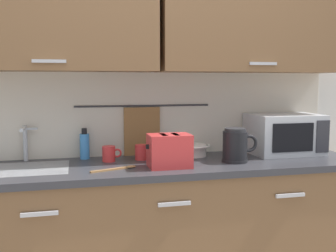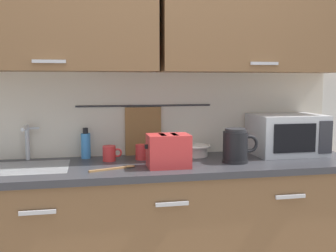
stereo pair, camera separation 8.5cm
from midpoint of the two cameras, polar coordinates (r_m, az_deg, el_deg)
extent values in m
cube|color=brown|center=(2.53, 0.07, -15.86)|extent=(2.50, 0.60, 0.86)
cube|color=#B7B7BC|center=(2.09, -17.31, -11.90)|extent=(0.18, 0.02, 0.02)
cube|color=#B7B7BC|center=(2.13, 1.76, -11.26)|extent=(0.18, 0.02, 0.02)
cube|color=#B7B7BC|center=(2.38, 18.36, -9.71)|extent=(0.18, 0.02, 0.02)
cube|color=#333338|center=(2.39, 0.07, -5.83)|extent=(2.53, 0.63, 0.04)
cube|color=#9EA0A5|center=(2.40, -19.46, -6.80)|extent=(0.52, 0.38, 0.09)
cube|color=silver|center=(2.66, -1.34, 3.47)|extent=(3.70, 0.06, 2.50)
cube|color=beige|center=(2.63, -1.20, 1.80)|extent=(2.50, 0.01, 0.55)
cube|color=brown|center=(2.46, -15.76, 15.82)|extent=(1.23, 0.33, 0.70)
cube|color=#B7B7BC|center=(2.26, -15.86, 9.03)|extent=(0.18, 0.01, 0.02)
cube|color=brown|center=(2.69, 13.28, 15.08)|extent=(1.23, 0.33, 0.70)
cube|color=#B7B7BC|center=(2.50, 14.78, 8.79)|extent=(0.18, 0.01, 0.02)
cylinder|color=#333338|center=(2.61, -2.46, 2.96)|extent=(0.90, 0.01, 0.01)
cube|color=olive|center=(2.62, -2.70, -0.98)|extent=(0.24, 0.02, 0.34)
cylinder|color=#B2B5BA|center=(2.59, -18.88, -2.30)|extent=(0.03, 0.03, 0.22)
cylinder|color=#B2B5BA|center=(2.50, -19.20, -0.31)|extent=(0.02, 0.16, 0.02)
cube|color=#B2B5BA|center=(2.57, -18.07, -0.30)|extent=(0.07, 0.02, 0.01)
cube|color=silver|center=(2.77, 17.69, -1.18)|extent=(0.46, 0.34, 0.27)
cube|color=black|center=(2.60, 18.87, -1.70)|extent=(0.29, 0.01, 0.18)
cube|color=#2D2D33|center=(2.72, 22.78, -1.53)|extent=(0.09, 0.01, 0.21)
cylinder|color=black|center=(2.44, 10.69, -5.00)|extent=(0.16, 0.16, 0.02)
cylinder|color=black|center=(2.42, 10.73, -2.82)|extent=(0.15, 0.15, 0.17)
cylinder|color=#262628|center=(2.41, 10.78, -0.59)|extent=(0.13, 0.13, 0.02)
torus|color=black|center=(2.46, 12.75, -2.54)|extent=(0.11, 0.02, 0.11)
cylinder|color=#3F8CD8|center=(2.56, -10.93, -2.86)|extent=(0.06, 0.06, 0.16)
cylinder|color=black|center=(2.54, -10.98, -0.68)|extent=(0.03, 0.03, 0.04)
cylinder|color=red|center=(2.45, -7.57, -3.97)|extent=(0.08, 0.08, 0.09)
torus|color=red|center=(2.46, -6.35, -3.89)|extent=(0.06, 0.01, 0.06)
cylinder|color=silver|center=(2.60, 4.84, -3.56)|extent=(0.17, 0.17, 0.07)
torus|color=silver|center=(2.60, 4.85, -2.87)|extent=(0.21, 0.21, 0.01)
cube|color=red|center=(2.25, 1.14, -3.62)|extent=(0.24, 0.17, 0.19)
cube|color=black|center=(2.23, 0.27, -1.40)|extent=(0.03, 0.12, 0.01)
cube|color=black|center=(2.24, 2.02, -1.35)|extent=(0.03, 0.12, 0.01)
cube|color=black|center=(2.22, -2.08, -3.01)|extent=(0.02, 0.02, 0.02)
cylinder|color=red|center=(2.48, -2.85, -3.80)|extent=(0.08, 0.08, 0.09)
torus|color=red|center=(2.49, -1.66, -3.72)|extent=(0.06, 0.01, 0.06)
cube|color=#9E7042|center=(2.21, -7.64, -6.26)|extent=(0.21, 0.09, 0.01)
ellipsoid|color=#9E7042|center=(2.26, -4.48, -5.86)|extent=(0.07, 0.06, 0.01)
camera|label=1|loc=(0.04, -88.98, 0.12)|focal=41.95mm
camera|label=2|loc=(0.04, 91.02, -0.12)|focal=41.95mm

